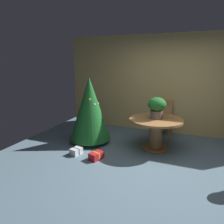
% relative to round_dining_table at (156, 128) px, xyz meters
% --- Properties ---
extents(ground_plane, '(6.60, 6.60, 0.00)m').
position_rel_round_dining_table_xyz_m(ground_plane, '(0.19, -0.87, -0.48)').
color(ground_plane, slate).
extents(back_wall_panel, '(6.00, 0.10, 2.60)m').
position_rel_round_dining_table_xyz_m(back_wall_panel, '(0.19, 1.33, 0.82)').
color(back_wall_panel, tan).
rests_on(back_wall_panel, ground_plane).
extents(round_dining_table, '(1.16, 1.16, 0.70)m').
position_rel_round_dining_table_xyz_m(round_dining_table, '(0.00, 0.00, 0.00)').
color(round_dining_table, '#9E6B3D').
rests_on(round_dining_table, ground_plane).
extents(flower_vase, '(0.39, 0.39, 0.46)m').
position_rel_round_dining_table_xyz_m(flower_vase, '(-0.01, 0.01, 0.49)').
color(flower_vase, '#665B51').
rests_on(flower_vase, round_dining_table).
extents(wooden_chair_far, '(0.45, 0.42, 0.90)m').
position_rel_round_dining_table_xyz_m(wooden_chair_far, '(0.00, 1.05, 0.04)').
color(wooden_chair_far, '#B27F4C').
rests_on(wooden_chair_far, ground_plane).
extents(holiday_tree, '(0.97, 0.97, 1.57)m').
position_rel_round_dining_table_xyz_m(holiday_tree, '(-1.53, -0.15, 0.35)').
color(holiday_tree, brown).
rests_on(holiday_tree, ground_plane).
extents(gift_box_cream, '(0.22, 0.27, 0.14)m').
position_rel_round_dining_table_xyz_m(gift_box_cream, '(-1.48, -0.90, -0.42)').
color(gift_box_cream, silver).
rests_on(gift_box_cream, ground_plane).
extents(gift_box_red, '(0.26, 0.32, 0.14)m').
position_rel_round_dining_table_xyz_m(gift_box_red, '(-0.99, -0.94, -0.41)').
color(gift_box_red, red).
rests_on(gift_box_red, ground_plane).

